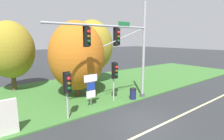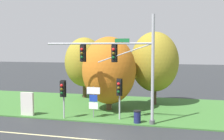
# 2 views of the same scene
# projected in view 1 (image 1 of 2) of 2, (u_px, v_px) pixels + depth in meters

# --- Properties ---
(ground_plane) EXTENTS (160.00, 160.00, 0.00)m
(ground_plane) POSITION_uv_depth(u_px,v_px,m) (140.00, 120.00, 11.09)
(ground_plane) COLOR #282B2D
(lane_stripe) EXTENTS (36.00, 0.16, 0.01)m
(lane_stripe) POSITION_uv_depth(u_px,v_px,m) (156.00, 128.00, 10.15)
(lane_stripe) COLOR beige
(lane_stripe) RESTS_ON ground
(grass_verge) EXTENTS (48.00, 11.50, 0.10)m
(grass_verge) POSITION_uv_depth(u_px,v_px,m) (80.00, 90.00, 17.52)
(grass_verge) COLOR #386B2D
(grass_verge) RESTS_ON ground
(traffic_signal_mast) EXTENTS (8.41, 0.49, 7.95)m
(traffic_signal_mast) POSITION_uv_depth(u_px,v_px,m) (124.00, 44.00, 13.18)
(traffic_signal_mast) COLOR #9EA0A5
(traffic_signal_mast) RESTS_ON grass_verge
(pedestrian_signal_near_kerb) EXTENTS (0.46, 0.55, 3.03)m
(pedestrian_signal_near_kerb) POSITION_uv_depth(u_px,v_px,m) (68.00, 86.00, 10.60)
(pedestrian_signal_near_kerb) COLOR #9EA0A5
(pedestrian_signal_near_kerb) RESTS_ON grass_verge
(pedestrian_signal_further_along) EXTENTS (0.46, 0.55, 3.19)m
(pedestrian_signal_further_along) POSITION_uv_depth(u_px,v_px,m) (115.00, 73.00, 13.79)
(pedestrian_signal_further_along) COLOR #9EA0A5
(pedestrian_signal_further_along) RESTS_ON grass_verge
(route_sign_post) EXTENTS (1.09, 0.08, 2.49)m
(route_sign_post) POSITION_uv_depth(u_px,v_px,m) (91.00, 87.00, 12.78)
(route_sign_post) COLOR slate
(route_sign_post) RESTS_ON grass_verge
(tree_nearest_road) EXTENTS (4.34, 4.34, 6.67)m
(tree_nearest_road) POSITION_uv_depth(u_px,v_px,m) (11.00, 50.00, 16.60)
(tree_nearest_road) COLOR #4C3823
(tree_nearest_road) RESTS_ON grass_verge
(tree_left_of_mast) EXTENTS (4.77, 4.77, 6.52)m
(tree_left_of_mast) POSITION_uv_depth(u_px,v_px,m) (77.00, 56.00, 15.07)
(tree_left_of_mast) COLOR #4C3823
(tree_left_of_mast) RESTS_ON grass_verge
(tree_behind_signpost) EXTENTS (4.65, 4.65, 7.09)m
(tree_behind_signpost) POSITION_uv_depth(u_px,v_px,m) (92.00, 46.00, 19.83)
(tree_behind_signpost) COLOR #423021
(tree_behind_signpost) RESTS_ON grass_verge
(info_kiosk) EXTENTS (1.10, 0.24, 1.90)m
(info_kiosk) POSITION_uv_depth(u_px,v_px,m) (6.00, 118.00, 9.09)
(info_kiosk) COLOR beige
(info_kiosk) RESTS_ON grass_verge
(trash_bin) EXTENTS (0.56, 0.56, 0.93)m
(trash_bin) POSITION_uv_depth(u_px,v_px,m) (133.00, 94.00, 14.59)
(trash_bin) COLOR #191E4C
(trash_bin) RESTS_ON grass_verge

